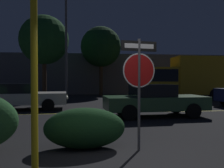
# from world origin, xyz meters

# --- Properties ---
(road_center_stripe) EXTENTS (42.18, 0.12, 0.01)m
(road_center_stripe) POSITION_xyz_m (0.00, 7.14, 0.00)
(road_center_stripe) COLOR gold
(road_center_stripe) RESTS_ON ground_plane
(stop_sign) EXTENTS (0.82, 0.17, 2.43)m
(stop_sign) POSITION_xyz_m (0.33, 1.17, 1.71)
(stop_sign) COLOR #4C4C51
(stop_sign) RESTS_ON ground_plane
(yellow_pole_left) EXTENTS (0.11, 0.11, 3.51)m
(yellow_pole_left) POSITION_xyz_m (-1.71, 0.19, 1.76)
(yellow_pole_left) COLOR yellow
(yellow_pole_left) RESTS_ON ground_plane
(hedge_bush_2) EXTENTS (1.82, 0.91, 0.92)m
(hedge_bush_2) POSITION_xyz_m (-0.84, 1.48, 0.46)
(hedge_bush_2) COLOR #19421E
(hedge_bush_2) RESTS_ON ground_plane
(passing_car_2) EXTENTS (4.69, 2.22, 1.31)m
(passing_car_2) POSITION_xyz_m (-3.92, 8.91, 0.67)
(passing_car_2) COLOR silver
(passing_car_2) RESTS_ON ground_plane
(passing_car_3) EXTENTS (4.28, 1.95, 1.32)m
(passing_car_3) POSITION_xyz_m (2.10, 5.82, 0.67)
(passing_car_3) COLOR #335B38
(passing_car_3) RESTS_ON ground_plane
(delivery_truck) EXTENTS (6.23, 2.54, 3.18)m
(delivery_truck) POSITION_xyz_m (6.87, 13.63, 1.66)
(delivery_truck) COLOR gold
(delivery_truck) RESTS_ON ground_plane
(street_lamp) EXTENTS (0.56, 0.56, 8.36)m
(street_lamp) POSITION_xyz_m (-1.84, 13.01, 5.84)
(street_lamp) COLOR #4C4C51
(street_lamp) RESTS_ON ground_plane
(tree_0) EXTENTS (3.71, 3.71, 6.33)m
(tree_0) POSITION_xyz_m (1.00, 18.77, 4.46)
(tree_0) COLOR #422D1E
(tree_0) RESTS_ON ground_plane
(tree_1) EXTENTS (3.76, 3.76, 6.42)m
(tree_1) POSITION_xyz_m (-3.64, 15.58, 4.52)
(tree_1) COLOR #422D1E
(tree_1) RESTS_ON ground_plane
(building_backdrop) EXTENTS (30.97, 4.98, 4.00)m
(building_backdrop) POSITION_xyz_m (-1.24, 22.74, 2.00)
(building_backdrop) COLOR #4C4C56
(building_backdrop) RESTS_ON ground_plane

